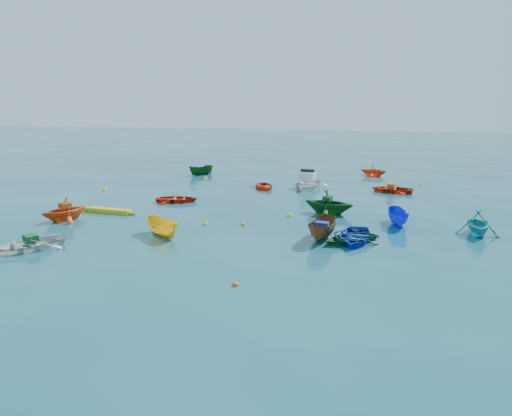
% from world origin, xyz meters
% --- Properties ---
extents(ground, '(160.00, 160.00, 0.00)m').
position_xyz_m(ground, '(0.00, 0.00, 0.00)').
color(ground, '#0A3F4D').
rests_on(ground, ground).
extents(dinghy_white_near, '(3.87, 4.12, 0.70)m').
position_xyz_m(dinghy_white_near, '(-9.62, -4.41, 0.00)').
color(dinghy_white_near, silver).
rests_on(dinghy_white_near, ground).
extents(sampan_brown_mid, '(1.79, 3.44, 1.27)m').
position_xyz_m(sampan_brown_mid, '(4.56, 0.24, 0.00)').
color(sampan_brown_mid, brown).
rests_on(sampan_brown_mid, ground).
extents(dinghy_blue_se, '(2.82, 3.70, 0.72)m').
position_xyz_m(dinghy_blue_se, '(6.24, 0.17, 0.00)').
color(dinghy_blue_se, '#0D2AAA').
rests_on(dinghy_blue_se, ground).
extents(dinghy_orange_w, '(3.54, 3.68, 1.49)m').
position_xyz_m(dinghy_orange_w, '(-11.12, 1.18, 0.00)').
color(dinghy_orange_w, '#E65415').
rests_on(dinghy_orange_w, ground).
extents(sampan_yellow_mid, '(2.90, 2.72, 1.12)m').
position_xyz_m(sampan_yellow_mid, '(-3.94, -0.90, 0.00)').
color(sampan_yellow_mid, yellow).
rests_on(sampan_yellow_mid, ground).
extents(dinghy_green_e, '(3.74, 3.62, 0.63)m').
position_xyz_m(dinghy_green_e, '(5.98, -0.15, 0.00)').
color(dinghy_green_e, '#124E23').
rests_on(dinghy_green_e, ground).
extents(dinghy_cyan_se, '(2.54, 2.88, 1.43)m').
position_xyz_m(dinghy_cyan_se, '(12.81, 2.82, 0.00)').
color(dinghy_cyan_se, teal).
rests_on(dinghy_cyan_se, ground).
extents(dinghy_red_nw, '(3.28, 2.62, 0.61)m').
position_xyz_m(dinghy_red_nw, '(-6.25, 7.49, 0.00)').
color(dinghy_red_nw, '#B1260E').
rests_on(dinghy_red_nw, ground).
extents(dinghy_green_n, '(3.73, 3.43, 1.65)m').
position_xyz_m(dinghy_green_n, '(4.56, 6.03, 0.00)').
color(dinghy_green_n, '#114A19').
rests_on(dinghy_green_n, ground).
extents(dinghy_red_ne, '(3.57, 2.87, 0.66)m').
position_xyz_m(dinghy_red_ne, '(9.02, 14.26, 0.00)').
color(dinghy_red_ne, '#B7300F').
rests_on(dinghy_red_ne, ground).
extents(sampan_blue_far, '(1.32, 2.87, 1.08)m').
position_xyz_m(sampan_blue_far, '(8.73, 4.04, 0.00)').
color(sampan_blue_far, '#1126D7').
rests_on(sampan_blue_far, ground).
extents(dinghy_red_far, '(2.96, 3.35, 0.57)m').
position_xyz_m(dinghy_red_far, '(-1.10, 13.71, 0.00)').
color(dinghy_red_far, red).
rests_on(dinghy_red_far, ground).
extents(dinghy_orange_far, '(2.98, 2.78, 1.28)m').
position_xyz_m(dinghy_orange_far, '(7.80, 21.88, 0.00)').
color(dinghy_orange_far, '#E64415').
rests_on(dinghy_orange_far, ground).
extents(sampan_green_far, '(2.45, 2.62, 1.01)m').
position_xyz_m(sampan_green_far, '(-8.19, 19.37, 0.00)').
color(sampan_green_far, '#0F4211').
rests_on(sampan_green_far, ground).
extents(kayak_yellow, '(3.76, 1.03, 0.37)m').
position_xyz_m(kayak_yellow, '(-9.38, 3.48, 0.00)').
color(kayak_yellow, gold).
rests_on(kayak_yellow, ground).
extents(motorboat_white, '(3.49, 4.47, 1.45)m').
position_xyz_m(motorboat_white, '(2.33, 14.69, 0.00)').
color(motorboat_white, silver).
rests_on(motorboat_white, ground).
extents(tarp_green_a, '(0.93, 0.88, 0.36)m').
position_xyz_m(tarp_green_a, '(-9.56, -4.33, 0.53)').
color(tarp_green_a, '#134D1F').
rests_on(tarp_green_a, dinghy_white_near).
extents(tarp_blue_a, '(0.77, 0.64, 0.33)m').
position_xyz_m(tarp_blue_a, '(4.53, 0.09, 0.80)').
color(tarp_blue_a, navy).
rests_on(tarp_blue_a, sampan_brown_mid).
extents(tarp_orange_a, '(0.86, 0.80, 0.34)m').
position_xyz_m(tarp_orange_a, '(-11.09, 1.22, 0.91)').
color(tarp_orange_a, '#C34214').
rests_on(tarp_orange_a, dinghy_orange_w).
extents(tarp_green_b, '(0.65, 0.76, 0.32)m').
position_xyz_m(tarp_green_b, '(4.46, 6.05, 0.98)').
color(tarp_green_b, '#124A1B').
rests_on(tarp_green_b, dinghy_green_n).
extents(tarp_orange_b, '(0.66, 0.79, 0.34)m').
position_xyz_m(tarp_orange_b, '(8.92, 14.28, 0.50)').
color(tarp_orange_b, '#C55514').
rests_on(tarp_orange_b, dinghy_red_ne).
extents(buoy_ye_a, '(0.34, 0.34, 0.34)m').
position_xyz_m(buoy_ye_a, '(-2.42, 1.88, 0.00)').
color(buoy_ye_a, yellow).
rests_on(buoy_ye_a, ground).
extents(buoy_or_b, '(0.31, 0.31, 0.31)m').
position_xyz_m(buoy_or_b, '(1.59, -7.07, 0.00)').
color(buoy_or_b, '#D8580B').
rests_on(buoy_or_b, ground).
extents(buoy_ye_b, '(0.38, 0.38, 0.38)m').
position_xyz_m(buoy_ye_b, '(-13.34, 10.30, 0.00)').
color(buoy_ye_b, gold).
rests_on(buoy_ye_b, ground).
extents(buoy_or_c, '(0.32, 0.32, 0.32)m').
position_xyz_m(buoy_or_c, '(-0.19, 2.19, 0.00)').
color(buoy_or_c, orange).
rests_on(buoy_or_c, ground).
extents(buoy_ye_c, '(0.37, 0.37, 0.37)m').
position_xyz_m(buoy_ye_c, '(2.17, 4.88, 0.00)').
color(buoy_ye_c, gold).
rests_on(buoy_ye_c, ground).
extents(buoy_or_d, '(0.37, 0.37, 0.37)m').
position_xyz_m(buoy_or_d, '(4.14, 1.15, 0.00)').
color(buoy_or_d, '#FF610D').
rests_on(buoy_or_d, ground).
extents(buoy_ye_d, '(0.36, 0.36, 0.36)m').
position_xyz_m(buoy_ye_d, '(-7.18, 17.39, 0.00)').
color(buoy_ye_d, yellow).
rests_on(buoy_ye_d, ground).
extents(buoy_or_e, '(0.30, 0.30, 0.30)m').
position_xyz_m(buoy_or_e, '(8.21, 16.44, 0.00)').
color(buoy_or_e, '#F4610D').
rests_on(buoy_or_e, ground).
extents(buoy_ye_e, '(0.39, 0.39, 0.39)m').
position_xyz_m(buoy_ye_e, '(11.59, 17.71, 0.00)').
color(buoy_ye_e, yellow).
rests_on(buoy_ye_e, ground).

